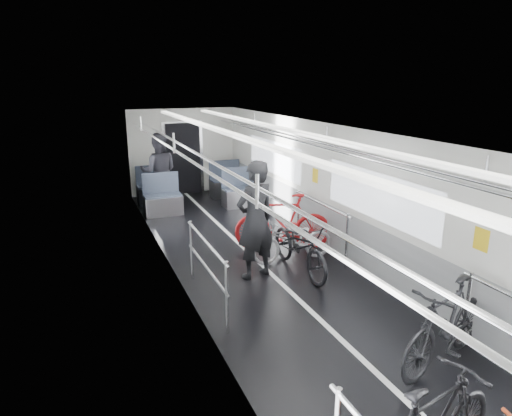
{
  "coord_description": "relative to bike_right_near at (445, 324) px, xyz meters",
  "views": [
    {
      "loc": [
        -2.92,
        -5.71,
        3.18
      ],
      "look_at": [
        0.0,
        1.48,
        0.98
      ],
      "focal_mm": 32.0,
      "sensor_mm": 36.0,
      "label": 1
    }
  ],
  "objects": [
    {
      "name": "bike_aisle",
      "position": [
        -0.3,
        2.98,
        -0.04
      ],
      "size": [
        0.66,
        1.8,
        0.94
      ],
      "primitive_type": "imported",
      "rotation": [
        0.0,
        0.0,
        0.02
      ],
      "color": "black",
      "rests_on": "floor"
    },
    {
      "name": "bike_right_mid",
      "position": [
        -0.2,
        3.43,
        -0.11
      ],
      "size": [
        1.56,
        0.58,
        0.81
      ],
      "primitive_type": "imported",
      "rotation": [
        0.0,
        0.0,
        -1.6
      ],
      "color": "#AAAAAF",
      "rests_on": "floor"
    },
    {
      "name": "car_shell",
      "position": [
        -0.79,
        4.05,
        0.61
      ],
      "size": [
        3.02,
        14.01,
        2.41
      ],
      "color": "black",
      "rests_on": "ground"
    },
    {
      "name": "person_seated",
      "position": [
        -1.75,
        7.82,
        0.44
      ],
      "size": [
        1.07,
        0.91,
        1.92
      ],
      "primitive_type": "imported",
      "rotation": [
        0.0,
        0.0,
        2.93
      ],
      "color": "#2A2931",
      "rests_on": "floor"
    },
    {
      "name": "bike_right_far",
      "position": [
        -0.11,
        4.03,
        0.04
      ],
      "size": [
        1.92,
        1.11,
        1.11
      ],
      "primitive_type": "imported",
      "rotation": [
        0.0,
        0.0,
        -1.91
      ],
      "color": "#AD1517",
      "rests_on": "floor"
    },
    {
      "name": "bike_right_near",
      "position": [
        0.0,
        0.0,
        0.0
      ],
      "size": [
        1.78,
        0.99,
        1.03
      ],
      "primitive_type": "imported",
      "rotation": [
        0.0,
        0.0,
        -1.26
      ],
      "color": "black",
      "rests_on": "floor"
    },
    {
      "name": "person_standing",
      "position": [
        -1.07,
        3.08,
        0.47
      ],
      "size": [
        0.82,
        0.65,
        1.96
      ],
      "primitive_type": "imported",
      "rotation": [
        0.0,
        0.0,
        3.41
      ],
      "color": "black",
      "rests_on": "floor"
    }
  ]
}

